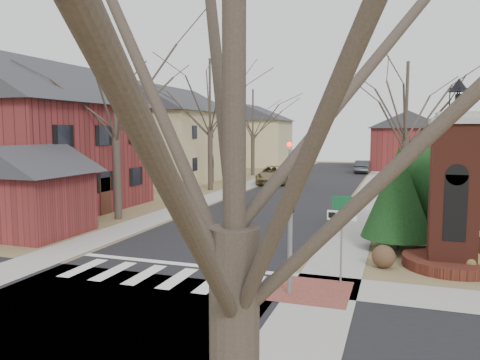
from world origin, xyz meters
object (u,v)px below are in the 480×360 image
at_px(sign_post, 342,222).
at_px(brick_gate_monument, 453,206).
at_px(traffic_signal_pole, 290,206).
at_px(pickup_truck, 273,175).
at_px(distant_car, 363,167).

distance_m(sign_post, brick_gate_monument, 4.55).
relative_size(traffic_signal_pole, pickup_truck, 0.80).
xyz_separation_m(brick_gate_monument, distant_car, (-5.60, 36.48, -1.46)).
xyz_separation_m(brick_gate_monument, pickup_truck, (-12.40, 23.03, -1.39)).
xyz_separation_m(pickup_truck, distant_car, (6.80, 13.45, -0.07)).
bearing_deg(traffic_signal_pole, sign_post, 47.57).
bearing_deg(traffic_signal_pole, brick_gate_monument, 43.24).
xyz_separation_m(traffic_signal_pole, pickup_truck, (-7.70, 27.45, -1.81)).
distance_m(traffic_signal_pole, brick_gate_monument, 6.47).
distance_m(traffic_signal_pole, distant_car, 40.96).
xyz_separation_m(sign_post, pickup_truck, (-8.99, 26.04, -1.17)).
height_order(traffic_signal_pole, brick_gate_monument, brick_gate_monument).
bearing_deg(brick_gate_monument, traffic_signal_pole, -136.76).
relative_size(traffic_signal_pole, distant_car, 1.04).
bearing_deg(brick_gate_monument, distant_car, 98.73).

